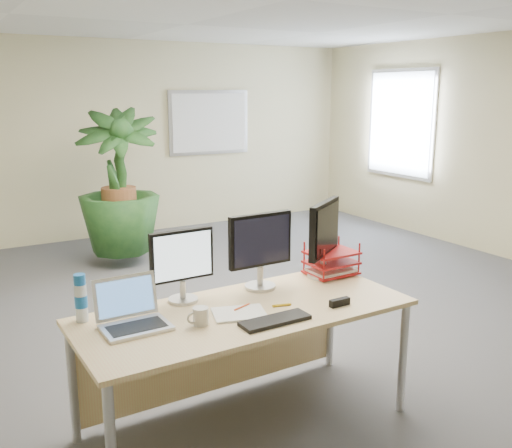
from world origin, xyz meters
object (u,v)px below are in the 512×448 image
monitor_right (260,246)px  laptop (132,315)px  monitor_left (182,261)px  floor_plant (119,202)px  desk (237,328)px

monitor_right → laptop: bearing=-169.7°
monitor_left → monitor_right: size_ratio=0.90×
floor_plant → monitor_left: (-0.65, -3.38, 0.27)m
monitor_left → laptop: bearing=-152.6°
monitor_left → laptop: (-0.39, -0.20, -0.19)m
monitor_left → monitor_right: (0.53, -0.03, 0.03)m
laptop → desk: bearing=0.1°
floor_plant → laptop: size_ratio=4.17×
floor_plant → monitor_left: bearing=-100.9°
floor_plant → monitor_left: floor_plant is taller
desk → monitor_left: monitor_left is taller
desk → monitor_left: size_ratio=4.46×
floor_plant → monitor_right: 3.43m
desk → floor_plant: floor_plant is taller
floor_plant → laptop: (-1.04, -3.58, 0.07)m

